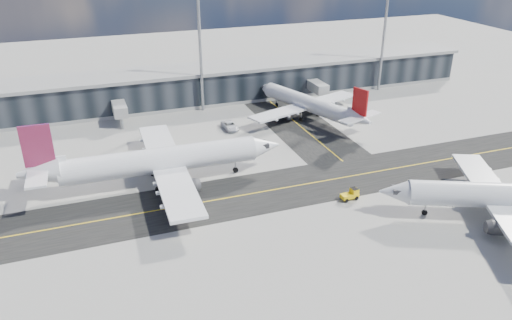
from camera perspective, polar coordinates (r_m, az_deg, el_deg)
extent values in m
plane|color=gray|center=(82.52, 2.31, -4.81)|extent=(300.00, 300.00, 0.00)
cube|color=black|center=(85.75, 1.31, -3.54)|extent=(180.00, 14.00, 0.02)
cube|color=black|center=(118.17, 4.04, 4.73)|extent=(14.00, 50.00, 0.02)
cube|color=yellow|center=(85.74, 1.31, -3.53)|extent=(180.00, 0.25, 0.01)
cube|color=yellow|center=(118.16, 4.04, 4.74)|extent=(0.25, 50.00, 0.01)
cube|color=black|center=(129.52, -6.92, 8.33)|extent=(150.00, 12.00, 8.00)
cube|color=gray|center=(128.32, -7.03, 10.21)|extent=(152.00, 13.00, 0.80)
cube|color=gray|center=(130.60, -6.84, 6.82)|extent=(150.00, 12.20, 0.80)
cube|color=gray|center=(119.35, -15.40, 5.86)|extent=(3.00, 10.00, 2.40)
cylinder|color=gray|center=(115.40, -15.01, 4.03)|extent=(0.60, 0.60, 2.40)
cube|color=gray|center=(132.25, 6.80, 8.46)|extent=(3.00, 10.00, 2.40)
cylinder|color=gray|center=(128.70, 7.73, 6.86)|extent=(0.60, 0.60, 2.40)
cylinder|color=gray|center=(120.36, -6.37, 11.99)|extent=(0.70, 0.70, 28.00)
cylinder|color=gray|center=(140.47, 14.37, 13.28)|extent=(0.70, 0.70, 28.00)
cylinder|color=white|center=(87.83, -10.83, -0.03)|extent=(33.64, 5.39, 4.47)
cone|color=white|center=(91.73, 0.95, 1.57)|extent=(5.71, 4.62, 4.47)
cone|color=white|center=(87.74, -23.57, -1.35)|extent=(6.82, 4.65, 4.47)
cube|color=white|center=(88.43, -10.06, -0.58)|extent=(6.62, 38.13, 0.56)
cylinder|color=#2D2D30|center=(95.11, -9.99, 0.51)|extent=(4.76, 2.70, 2.57)
cylinder|color=#2D2D30|center=(83.19, -8.50, -3.15)|extent=(4.76, 2.70, 2.57)
cube|color=silver|center=(94.74, -10.03, 1.00)|extent=(2.25, 0.51, 0.89)
cube|color=silver|center=(82.77, -8.54, -2.61)|extent=(2.25, 0.51, 0.89)
cube|color=#651B4B|center=(85.85, -23.73, 1.51)|extent=(4.71, 0.63, 6.93)
cube|color=white|center=(87.47, -23.64, -0.95)|extent=(3.49, 13.49, 0.39)
cube|color=#2D2D30|center=(91.38, 0.62, 1.78)|extent=(2.30, 2.52, 0.78)
cylinder|color=gray|center=(91.51, -2.37, -0.67)|extent=(0.28, 0.28, 2.24)
cylinder|color=black|center=(91.88, -2.36, -1.14)|extent=(1.02, 0.42, 1.01)
cylinder|color=black|center=(92.40, -11.63, -1.44)|extent=(1.24, 0.59, 1.23)
cylinder|color=black|center=(86.45, -11.03, -3.34)|extent=(1.24, 0.59, 1.23)
cylinder|color=white|center=(117.98, 5.91, 6.49)|extent=(12.22, 26.85, 3.62)
cone|color=white|center=(128.79, 1.08, 8.23)|extent=(4.89, 5.45, 3.62)
cone|color=white|center=(107.83, 11.81, 4.55)|extent=(5.18, 6.31, 3.62)
cube|color=white|center=(118.88, 5.58, 6.19)|extent=(30.57, 14.25, 0.45)
cylinder|color=#2D2D30|center=(116.30, 3.32, 5.31)|extent=(3.20, 4.27, 2.08)
cylinder|color=#2D2D30|center=(123.47, 7.09, 6.35)|extent=(3.20, 4.27, 2.08)
cube|color=silver|center=(116.06, 3.33, 5.64)|extent=(0.93, 1.83, 0.72)
cube|color=silver|center=(123.24, 7.11, 6.67)|extent=(0.93, 1.83, 0.72)
cube|color=#B40C0E|center=(106.85, 11.80, 6.53)|extent=(1.62, 3.73, 5.61)
cube|color=white|center=(107.65, 11.83, 4.82)|extent=(11.09, 5.92, 0.32)
cube|color=#2D2D30|center=(128.35, 1.22, 8.34)|extent=(2.47, 2.36, 0.63)
cylinder|color=gray|center=(126.29, 2.40, 6.66)|extent=(0.28, 0.28, 1.81)
cylinder|color=black|center=(126.51, 2.39, 6.37)|extent=(0.56, 0.87, 0.81)
cylinder|color=black|center=(116.62, 5.19, 4.66)|extent=(0.75, 1.09, 1.00)
cylinder|color=black|center=(120.25, 7.07, 5.22)|extent=(0.75, 1.09, 1.00)
cylinder|color=silver|center=(85.29, 26.74, -3.67)|extent=(28.58, 15.71, 3.94)
cone|color=silver|center=(80.25, 15.64, -3.52)|extent=(6.11, 5.61, 3.94)
cube|color=silver|center=(85.35, 26.00, -4.25)|extent=(18.22, 32.58, 0.49)
cylinder|color=#2D2D30|center=(80.77, 26.60, -6.96)|extent=(4.70, 3.76, 2.27)
cylinder|color=#2D2D30|center=(90.32, 24.06, -3.02)|extent=(4.70, 3.76, 2.27)
cube|color=silver|center=(80.39, 26.70, -6.48)|extent=(1.96, 1.17, 0.79)
cube|color=silver|center=(89.98, 24.15, -2.57)|extent=(1.96, 1.17, 0.79)
cube|color=#2D2D30|center=(80.17, 16.02, -3.28)|extent=(2.69, 2.79, 0.69)
cylinder|color=gray|center=(82.71, 18.77, -5.26)|extent=(0.31, 0.31, 1.97)
cylinder|color=black|center=(83.07, 18.70, -5.70)|extent=(0.95, 0.68, 0.89)
cylinder|color=black|center=(89.58, 26.26, -4.68)|extent=(1.19, 0.89, 1.08)
cube|color=yellow|center=(84.23, 10.63, -4.01)|extent=(3.10, 1.67, 0.70)
cube|color=yellow|center=(84.40, 11.17, -3.50)|extent=(1.21, 1.39, 0.90)
cube|color=black|center=(84.24, 11.19, -3.29)|extent=(1.11, 1.33, 0.25)
cylinder|color=black|center=(85.40, 10.91, -3.91)|extent=(0.72, 0.31, 0.70)
cylinder|color=black|center=(84.51, 11.42, -4.29)|extent=(0.72, 0.31, 0.70)
cylinder|color=black|center=(84.35, 9.81, -4.21)|extent=(0.72, 0.31, 0.70)
cylinder|color=black|center=(83.44, 10.31, -4.60)|extent=(0.72, 0.31, 0.70)
imported|color=white|center=(111.61, -2.98, 3.95)|extent=(3.08, 6.06, 1.64)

